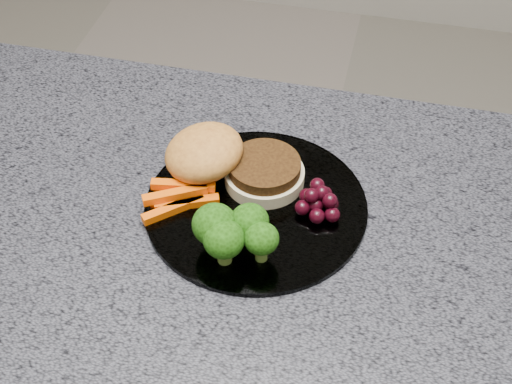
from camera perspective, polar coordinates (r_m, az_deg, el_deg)
countertop at (r=0.82m, az=-2.73°, el=-4.56°), size 1.20×0.60×0.04m
plate at (r=0.83m, az=0.00°, el=-1.11°), size 0.26×0.26×0.01m
burger at (r=0.85m, az=-2.46°, el=2.39°), size 0.18×0.11×0.05m
carrot_sticks at (r=0.83m, az=-6.12°, el=-0.41°), size 0.09×0.08×0.02m
broccoli at (r=0.76m, az=-1.88°, el=-3.11°), size 0.10×0.07×0.06m
grape_bunch at (r=0.82m, az=5.07°, el=-0.73°), size 0.05×0.06×0.03m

